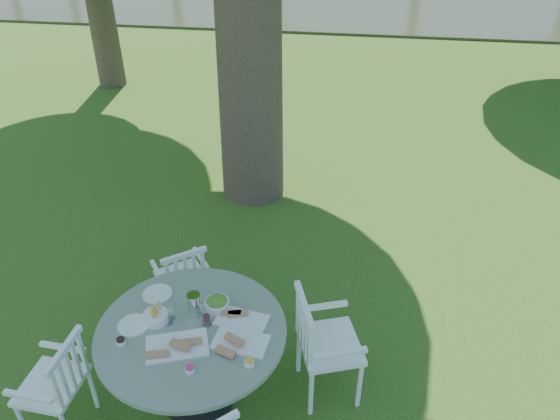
{
  "coord_description": "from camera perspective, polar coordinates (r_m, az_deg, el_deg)",
  "views": [
    {
      "loc": [
        0.59,
        -4.04,
        3.7
      ],
      "look_at": [
        0.0,
        0.2,
        0.85
      ],
      "focal_mm": 35.0,
      "sensor_mm": 36.0,
      "label": 1
    }
  ],
  "objects": [
    {
      "name": "ground",
      "position": [
        5.51,
        -0.29,
        -8.53
      ],
      "size": [
        140.0,
        140.0,
        0.0
      ],
      "primitive_type": "plane",
      "color": "#1D3F0D",
      "rests_on": "ground"
    },
    {
      "name": "tableware",
      "position": [
        4.12,
        -9.06,
        -11.25
      ],
      "size": [
        1.13,
        0.84,
        0.2
      ],
      "color": "white",
      "rests_on": "table"
    },
    {
      "name": "chair_ne",
      "position": [
        4.28,
        3.98,
        -13.39
      ],
      "size": [
        0.59,
        0.61,
        0.97
      ],
      "rotation": [
        0.0,
        0.0,
        -4.38
      ],
      "color": "white",
      "rests_on": "ground"
    },
    {
      "name": "chair_nw",
      "position": [
        5.02,
        -10.04,
        -6.92
      ],
      "size": [
        0.56,
        0.55,
        0.81
      ],
      "rotation": [
        0.0,
        0.0,
        -2.51
      ],
      "color": "white",
      "rests_on": "ground"
    },
    {
      "name": "chair_sw",
      "position": [
        4.38,
        -21.95,
        -16.26
      ],
      "size": [
        0.44,
        0.47,
        0.88
      ],
      "rotation": [
        0.0,
        0.0,
        -1.63
      ],
      "color": "white",
      "rests_on": "ground"
    },
    {
      "name": "table",
      "position": [
        4.22,
        -9.09,
        -13.64
      ],
      "size": [
        1.39,
        1.39,
        0.78
      ],
      "color": "black",
      "rests_on": "ground"
    }
  ]
}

